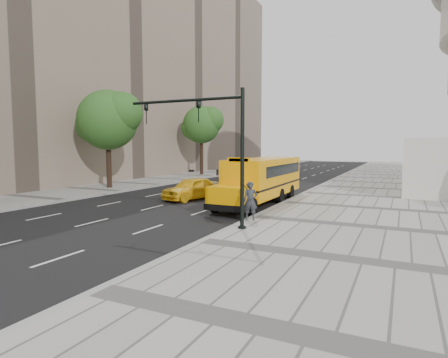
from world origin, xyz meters
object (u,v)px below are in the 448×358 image
at_px(tree_b, 109,120).
at_px(school_bus, 263,177).
at_px(taxi_far, 244,178).
at_px(traffic_signal, 214,141).
at_px(taxi_near, 192,188).
at_px(pedestrian, 250,201).
at_px(tree_c, 202,124).

relative_size(tree_b, school_bus, 0.75).
distance_m(school_bus, taxi_far, 10.64).
bearing_deg(tree_b, traffic_signal, -32.79).
bearing_deg(taxi_near, school_bus, 24.15).
bearing_deg(school_bus, taxi_near, -170.73).
height_order(school_bus, taxi_near, school_bus).
height_order(tree_b, traffic_signal, tree_b).
height_order(taxi_near, pedestrian, pedestrian).
bearing_deg(traffic_signal, tree_c, 120.14).
bearing_deg(tree_c, pedestrian, -56.27).
height_order(school_bus, traffic_signal, traffic_signal).
bearing_deg(tree_b, tree_c, 90.03).
relative_size(tree_c, traffic_signal, 1.39).
relative_size(school_bus, taxi_near, 2.45).
height_order(taxi_near, traffic_signal, traffic_signal).
bearing_deg(taxi_near, taxi_far, 105.70).
relative_size(tree_b, traffic_signal, 1.36).
height_order(tree_b, taxi_far, tree_b).
distance_m(tree_c, taxi_far, 14.50).
xyz_separation_m(tree_b, tree_c, (-0.01, 16.82, 0.41)).
bearing_deg(tree_b, school_bus, -5.65).
relative_size(taxi_far, traffic_signal, 0.68).
distance_m(tree_c, school_bus, 24.08).
bearing_deg(tree_b, taxi_far, 38.65).
xyz_separation_m(tree_c, taxi_near, (9.79, -19.13, -5.76)).
xyz_separation_m(taxi_near, taxi_far, (-0.14, 10.02, -0.08)).
height_order(taxi_far, pedestrian, pedestrian).
height_order(taxi_far, traffic_signal, traffic_signal).
distance_m(pedestrian, traffic_signal, 3.70).
height_order(school_bus, taxi_far, school_bus).
bearing_deg(tree_c, school_bus, -50.82).
relative_size(tree_c, pedestrian, 4.60).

